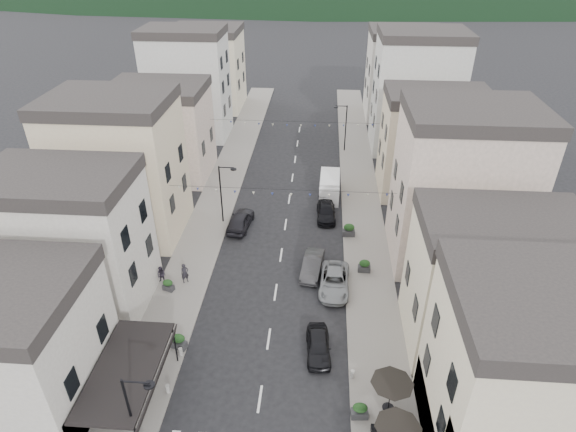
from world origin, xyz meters
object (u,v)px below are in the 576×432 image
object	(u,v)px
parked_car_e	(240,220)
pedestrian_b	(162,275)
parked_car_d	(326,212)
delivery_van	(330,186)
parked_car_b	(312,265)
parked_car_a	(318,346)
pedestrian_a	(185,273)
parked_car_c	(334,281)

from	to	relation	value
parked_car_e	pedestrian_b	bearing A→B (deg)	67.24
parked_car_e	pedestrian_b	size ratio (longest dim) A/B	3.03
parked_car_d	pedestrian_b	xyz separation A→B (m)	(-13.08, -11.25, 0.24)
parked_car_d	parked_car_e	world-z (taller)	parked_car_e
pedestrian_b	delivery_van	bearing A→B (deg)	60.45
parked_car_b	parked_car_e	world-z (taller)	parked_car_e
parked_car_d	delivery_van	size ratio (longest dim) A/B	0.86
parked_car_e	parked_car_a	bearing A→B (deg)	123.57
delivery_van	pedestrian_a	xyz separation A→B (m)	(-11.54, -15.44, -0.21)
parked_car_b	parked_car_e	size ratio (longest dim) A/B	0.94
parked_car_d	pedestrian_b	distance (m)	17.25
parked_car_d	parked_car_e	bearing A→B (deg)	-165.47
parked_car_a	pedestrian_b	size ratio (longest dim) A/B	2.60
parked_car_e	pedestrian_a	bearing A→B (deg)	76.78
parked_car_a	parked_car_c	distance (m)	6.92
parked_car_c	pedestrian_a	size ratio (longest dim) A/B	2.90
pedestrian_a	parked_car_b	bearing A→B (deg)	-21.60
parked_car_e	pedestrian_a	distance (m)	9.13
parked_car_b	pedestrian_b	size ratio (longest dim) A/B	2.84
pedestrian_b	parked_car_b	bearing A→B (deg)	22.20
parked_car_a	parked_car_e	xyz separation A→B (m)	(-7.72, 15.20, 0.11)
parked_car_a	pedestrian_a	xyz separation A→B (m)	(-10.82, 6.61, 0.31)
parked_car_b	pedestrian_a	world-z (taller)	pedestrian_a
delivery_van	pedestrian_b	distance (m)	20.61
pedestrian_a	parked_car_d	bearing A→B (deg)	10.89
parked_car_b	parked_car_e	distance (m)	9.53
parked_car_c	delivery_van	distance (m)	15.24
parked_car_c	pedestrian_b	distance (m)	13.81
parked_car_c	parked_car_b	bearing A→B (deg)	135.05
parked_car_b	parked_car_c	distance (m)	2.65
parked_car_b	delivery_van	world-z (taller)	delivery_van
delivery_van	parked_car_d	bearing A→B (deg)	-92.69
parked_car_e	parked_car_c	bearing A→B (deg)	143.21
parked_car_a	parked_car_c	world-z (taller)	parked_car_c
parked_car_a	parked_car_d	xyz separation A→B (m)	(0.40, 17.65, -0.03)
parked_car_d	delivery_van	distance (m)	4.45
parked_car_e	pedestrian_a	world-z (taller)	pedestrian_a
parked_car_c	parked_car_d	xyz separation A→B (m)	(-0.72, 10.82, -0.06)
parked_car_c	parked_car_d	size ratio (longest dim) A/B	1.14
parked_car_d	pedestrian_a	bearing A→B (deg)	-137.74
pedestrian_a	parked_car_a	bearing A→B (deg)	-65.06
parked_car_d	parked_car_a	bearing A→B (deg)	-93.55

